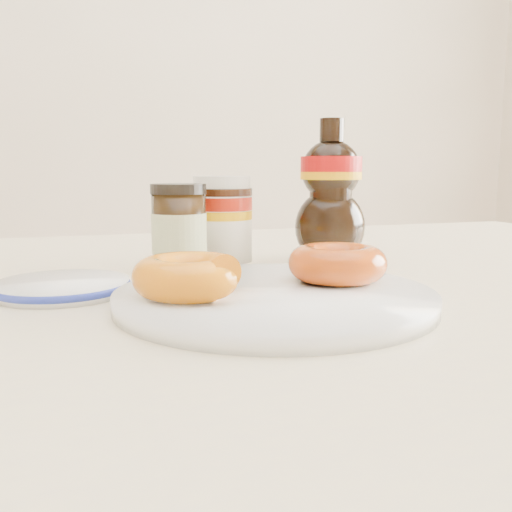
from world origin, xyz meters
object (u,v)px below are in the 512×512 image
object	(u,v)px
nutella_jar	(222,215)
dark_jar	(179,229)
donut_bitten	(189,276)
syrup_bottle	(331,191)
blue_rim_saucer	(62,286)
dining_table	(260,349)
plate	(275,297)
donut_whole	(337,263)

from	to	relation	value
nutella_jar	dark_jar	bearing A→B (deg)	-136.73
donut_bitten	syrup_bottle	bearing A→B (deg)	32.70
blue_rim_saucer	dining_table	bearing A→B (deg)	8.24
nutella_jar	blue_rim_saucer	distance (m)	0.24
donut_bitten	blue_rim_saucer	distance (m)	0.14
dining_table	blue_rim_saucer	world-z (taller)	blue_rim_saucer
syrup_bottle	blue_rim_saucer	bearing A→B (deg)	-162.29
plate	dark_jar	xyz separation A→B (m)	(-0.05, 0.18, 0.04)
donut_whole	blue_rim_saucer	size ratio (longest dim) A/B	0.73
donut_whole	nutella_jar	xyz separation A→B (m)	(-0.05, 0.22, 0.03)
plate	syrup_bottle	world-z (taller)	syrup_bottle
donut_bitten	dark_jar	size ratio (longest dim) A/B	0.93
dining_table	nutella_jar	xyz separation A→B (m)	(-0.01, 0.11, 0.14)
dark_jar	blue_rim_saucer	xyz separation A→B (m)	(-0.12, -0.08, -0.04)
syrup_bottle	nutella_jar	bearing A→B (deg)	164.58
plate	blue_rim_saucer	bearing A→B (deg)	148.42
donut_bitten	blue_rim_saucer	xyz separation A→B (m)	(-0.10, 0.10, -0.02)
dining_table	syrup_bottle	size ratio (longest dim) A/B	8.00
plate	donut_bitten	bearing A→B (deg)	178.69
dining_table	dark_jar	bearing A→B (deg)	149.19
dining_table	plate	distance (m)	0.16
nutella_jar	donut_whole	bearing A→B (deg)	-77.46
nutella_jar	syrup_bottle	world-z (taller)	syrup_bottle
donut_bitten	nutella_jar	xyz separation A→B (m)	(0.09, 0.24, 0.03)
donut_bitten	donut_whole	distance (m)	0.14
dining_table	donut_whole	bearing A→B (deg)	-72.16
donut_bitten	syrup_bottle	distance (m)	0.31
donut_whole	nutella_jar	bearing A→B (deg)	102.54
dining_table	dark_jar	size ratio (longest dim) A/B	14.28
dining_table	blue_rim_saucer	bearing A→B (deg)	-171.76
syrup_bottle	plate	bearing A→B (deg)	-125.90
donut_whole	dark_jar	world-z (taller)	dark_jar
dining_table	donut_whole	size ratio (longest dim) A/B	15.61
plate	donut_whole	size ratio (longest dim) A/B	3.00
nutella_jar	syrup_bottle	distance (m)	0.14
plate	dark_jar	bearing A→B (deg)	104.33
plate	donut_bitten	size ratio (longest dim) A/B	2.94
dining_table	donut_bitten	xyz separation A→B (m)	(-0.10, -0.13, 0.11)
plate	donut_bitten	world-z (taller)	donut_bitten
plate	blue_rim_saucer	distance (m)	0.20
donut_bitten	nutella_jar	world-z (taller)	nutella_jar
plate	donut_whole	xyz separation A→B (m)	(0.07, 0.02, 0.02)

